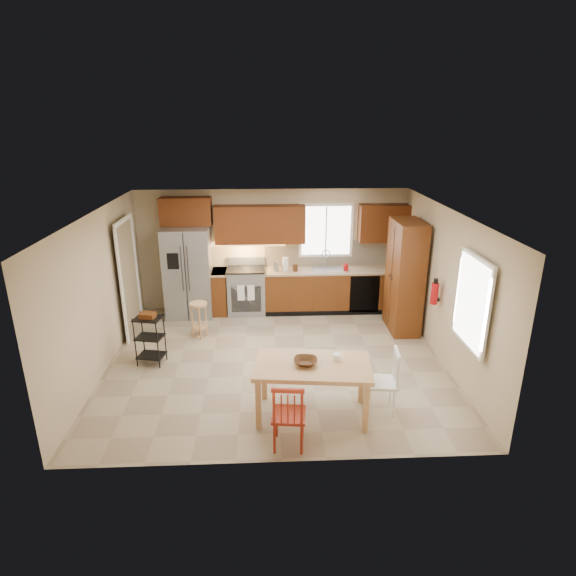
# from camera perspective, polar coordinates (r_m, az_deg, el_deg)

# --- Properties ---
(floor) EXTENTS (5.50, 5.50, 0.00)m
(floor) POSITION_cam_1_polar(r_m,az_deg,el_deg) (8.13, -1.42, -8.63)
(floor) COLOR tan
(floor) RESTS_ON ground
(ceiling) EXTENTS (5.50, 5.00, 0.02)m
(ceiling) POSITION_cam_1_polar(r_m,az_deg,el_deg) (7.29, -1.58, 8.95)
(ceiling) COLOR silver
(ceiling) RESTS_ON ground
(wall_back) EXTENTS (5.50, 0.02, 2.50)m
(wall_back) POSITION_cam_1_polar(r_m,az_deg,el_deg) (10.01, -1.84, 4.55)
(wall_back) COLOR #CCB793
(wall_back) RESTS_ON ground
(wall_front) EXTENTS (5.50, 0.02, 2.50)m
(wall_front) POSITION_cam_1_polar(r_m,az_deg,el_deg) (5.34, -0.84, -9.49)
(wall_front) COLOR #CCB793
(wall_front) RESTS_ON ground
(wall_left) EXTENTS (0.02, 5.00, 2.50)m
(wall_left) POSITION_cam_1_polar(r_m,az_deg,el_deg) (8.05, -21.46, -0.63)
(wall_left) COLOR #CCB793
(wall_left) RESTS_ON ground
(wall_right) EXTENTS (0.02, 5.00, 2.50)m
(wall_right) POSITION_cam_1_polar(r_m,az_deg,el_deg) (8.15, 18.21, 0.01)
(wall_right) COLOR #CCB793
(wall_right) RESTS_ON ground
(refrigerator) EXTENTS (0.92, 0.75, 1.82)m
(refrigerator) POSITION_cam_1_polar(r_m,az_deg,el_deg) (9.87, -11.70, 1.86)
(refrigerator) COLOR gray
(refrigerator) RESTS_ON floor
(range_stove) EXTENTS (0.76, 0.63, 0.92)m
(range_stove) POSITION_cam_1_polar(r_m,az_deg,el_deg) (9.95, -4.92, -0.37)
(range_stove) COLOR gray
(range_stove) RESTS_ON floor
(base_cabinet_narrow) EXTENTS (0.30, 0.60, 0.90)m
(base_cabinet_narrow) POSITION_cam_1_polar(r_m,az_deg,el_deg) (10.01, -8.07, -0.45)
(base_cabinet_narrow) COLOR #603011
(base_cabinet_narrow) RESTS_ON floor
(base_cabinet_run) EXTENTS (2.92, 0.60, 0.90)m
(base_cabinet_run) POSITION_cam_1_polar(r_m,az_deg,el_deg) (10.06, 5.61, -0.22)
(base_cabinet_run) COLOR #603011
(base_cabinet_run) RESTS_ON floor
(dishwasher) EXTENTS (0.60, 0.02, 0.78)m
(dishwasher) POSITION_cam_1_polar(r_m,az_deg,el_deg) (9.89, 9.05, -0.74)
(dishwasher) COLOR black
(dishwasher) RESTS_ON floor
(backsplash) EXTENTS (2.92, 0.03, 0.55)m
(backsplash) POSITION_cam_1_polar(r_m,az_deg,el_deg) (10.12, 5.51, 4.19)
(backsplash) COLOR beige
(backsplash) RESTS_ON wall_back
(upper_over_fridge) EXTENTS (1.00, 0.35, 0.55)m
(upper_over_fridge) POSITION_cam_1_polar(r_m,az_deg,el_deg) (9.77, -12.01, 8.88)
(upper_over_fridge) COLOR #53230D
(upper_over_fridge) RESTS_ON wall_back
(upper_left_block) EXTENTS (1.80, 0.35, 0.75)m
(upper_left_block) POSITION_cam_1_polar(r_m,az_deg,el_deg) (9.70, -3.34, 7.54)
(upper_left_block) COLOR #53230D
(upper_left_block) RESTS_ON wall_back
(upper_right_block) EXTENTS (1.00, 0.35, 0.75)m
(upper_right_block) POSITION_cam_1_polar(r_m,az_deg,el_deg) (9.99, 11.27, 7.55)
(upper_right_block) COLOR #53230D
(upper_right_block) RESTS_ON wall_back
(window_back) EXTENTS (1.12, 0.04, 1.12)m
(window_back) POSITION_cam_1_polar(r_m,az_deg,el_deg) (9.97, 4.52, 6.81)
(window_back) COLOR white
(window_back) RESTS_ON wall_back
(sink) EXTENTS (0.62, 0.46, 0.16)m
(sink) POSITION_cam_1_polar(r_m,az_deg,el_deg) (9.91, 4.60, 1.99)
(sink) COLOR gray
(sink) RESTS_ON base_cabinet_run
(undercab_glow) EXTENTS (1.60, 0.30, 0.01)m
(undercab_glow) POSITION_cam_1_polar(r_m,az_deg,el_deg) (9.78, -5.06, 5.21)
(undercab_glow) COLOR #FFBF66
(undercab_glow) RESTS_ON wall_back
(soap_bottle) EXTENTS (0.09, 0.09, 0.19)m
(soap_bottle) POSITION_cam_1_polar(r_m,az_deg,el_deg) (9.83, 6.89, 2.59)
(soap_bottle) COLOR #AA0B10
(soap_bottle) RESTS_ON base_cabinet_run
(paper_towel) EXTENTS (0.12, 0.12, 0.28)m
(paper_towel) POSITION_cam_1_polar(r_m,az_deg,el_deg) (9.74, -0.31, 2.84)
(paper_towel) COLOR white
(paper_towel) RESTS_ON base_cabinet_run
(canister_steel) EXTENTS (0.11, 0.11, 0.18)m
(canister_steel) POSITION_cam_1_polar(r_m,az_deg,el_deg) (9.74, -1.49, 2.55)
(canister_steel) COLOR gray
(canister_steel) RESTS_ON base_cabinet_run
(canister_wood) EXTENTS (0.10, 0.10, 0.14)m
(canister_wood) POSITION_cam_1_polar(r_m,az_deg,el_deg) (9.74, 0.87, 2.42)
(canister_wood) COLOR #472813
(canister_wood) RESTS_ON base_cabinet_run
(pantry) EXTENTS (0.50, 0.95, 2.10)m
(pantry) POSITION_cam_1_polar(r_m,az_deg,el_deg) (9.19, 13.67, 1.31)
(pantry) COLOR #603011
(pantry) RESTS_ON floor
(fire_extinguisher) EXTENTS (0.12, 0.12, 0.36)m
(fire_extinguisher) POSITION_cam_1_polar(r_m,az_deg,el_deg) (8.29, 16.98, -0.63)
(fire_extinguisher) COLOR #AA0B10
(fire_extinguisher) RESTS_ON wall_right
(window_right) EXTENTS (0.04, 1.02, 1.32)m
(window_right) POSITION_cam_1_polar(r_m,az_deg,el_deg) (7.07, 21.02, -1.60)
(window_right) COLOR white
(window_right) RESTS_ON wall_right
(doorway) EXTENTS (0.04, 0.95, 2.10)m
(doorway) POSITION_cam_1_polar(r_m,az_deg,el_deg) (9.26, -18.43, 0.99)
(doorway) COLOR #8C7A59
(doorway) RESTS_ON wall_left
(dining_table) EXTENTS (1.63, 1.03, 0.75)m
(dining_table) POSITION_cam_1_polar(r_m,az_deg,el_deg) (6.64, 2.89, -11.96)
(dining_table) COLOR tan
(dining_table) RESTS_ON floor
(chair_red) EXTENTS (0.47, 0.47, 0.90)m
(chair_red) POSITION_cam_1_polar(r_m,az_deg,el_deg) (6.03, 0.09, -14.66)
(chair_red) COLOR #A82E19
(chair_red) RESTS_ON floor
(chair_white) EXTENTS (0.47, 0.47, 0.90)m
(chair_white) POSITION_cam_1_polar(r_m,az_deg,el_deg) (6.79, 11.01, -10.78)
(chair_white) COLOR white
(chair_white) RESTS_ON floor
(table_bowl) EXTENTS (0.34, 0.34, 0.08)m
(table_bowl) POSITION_cam_1_polar(r_m,az_deg,el_deg) (6.44, 2.09, -9.07)
(table_bowl) COLOR #472813
(table_bowl) RESTS_ON dining_table
(table_jar) EXTENTS (0.12, 0.12, 0.13)m
(table_jar) POSITION_cam_1_polar(r_m,az_deg,el_deg) (6.56, 5.84, -8.31)
(table_jar) COLOR white
(table_jar) RESTS_ON dining_table
(bar_stool) EXTENTS (0.38, 0.38, 0.67)m
(bar_stool) POSITION_cam_1_polar(r_m,az_deg,el_deg) (8.99, -10.49, -3.74)
(bar_stool) COLOR tan
(bar_stool) RESTS_ON floor
(utility_cart) EXTENTS (0.48, 0.41, 0.85)m
(utility_cart) POSITION_cam_1_polar(r_m,az_deg,el_deg) (8.19, -16.03, -5.91)
(utility_cart) COLOR black
(utility_cart) RESTS_ON floor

